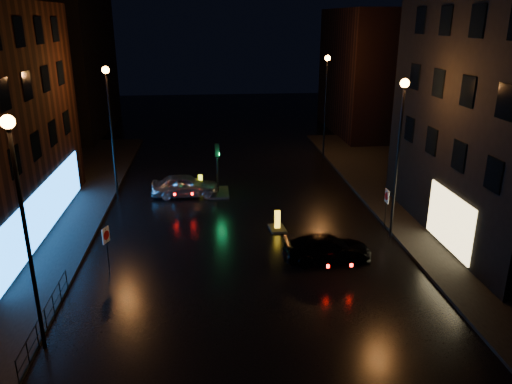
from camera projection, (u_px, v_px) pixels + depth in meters
ground at (257, 306)px, 20.41m from camera, size 120.00×120.00×0.00m
pavement_right at (481, 218)px, 29.19m from camera, size 12.00×44.00×0.15m
building_far_left at (62, 62)px, 49.49m from camera, size 8.00×16.00×14.00m
building_far_right at (374, 72)px, 49.87m from camera, size 8.00×14.00×12.00m
street_lamp_lnear at (21, 202)px, 15.97m from camera, size 0.44×0.44×8.37m
street_lamp_lfar at (110, 113)px, 31.00m from camera, size 0.44×0.44×8.37m
street_lamp_rnear at (400, 136)px, 24.93m from camera, size 0.44×0.44×8.37m
street_lamp_rfar at (326, 91)px, 39.96m from camera, size 0.44×0.44×8.37m
traffic_signal at (218, 186)px, 33.28m from camera, size 1.40×2.40×3.45m
guard_railing at (45, 314)px, 18.48m from camera, size 0.05×6.04×1.00m
silver_hatchback at (185, 185)px, 32.70m from camera, size 4.36×1.77×1.48m
dark_sedan at (327, 248)px, 24.04m from camera, size 4.38×1.93×1.25m
bollard_near at (277, 225)px, 27.68m from camera, size 0.95×1.33×1.11m
bollard_far at (201, 186)px, 34.23m from camera, size 0.88×1.22×1.01m
road_sign_left at (106, 239)px, 22.56m from camera, size 0.24×0.52×2.23m
road_sign_right at (387, 200)px, 27.34m from camera, size 0.07×0.55×2.28m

